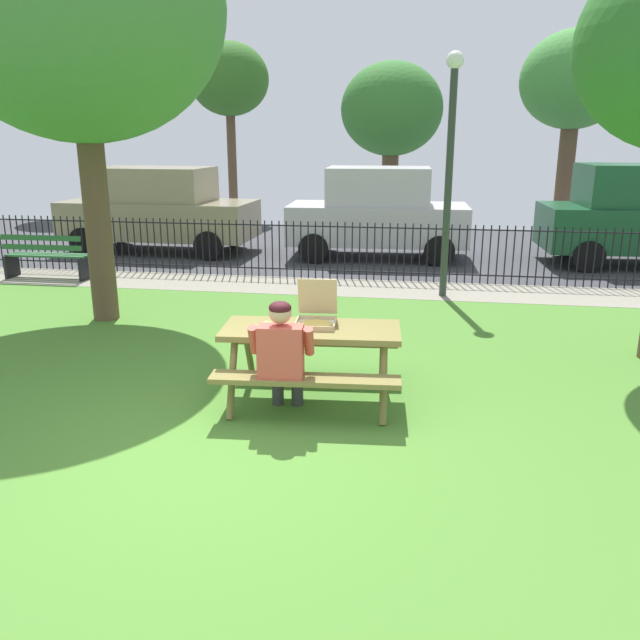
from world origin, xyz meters
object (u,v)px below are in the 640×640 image
Objects in this scene: parked_car_far_left at (158,208)px; far_tree_midright at (574,82)px; pizza_box_open at (316,316)px; lamp_post_walkway at (450,151)px; picnic_table_foreground at (311,344)px; far_tree_center at (392,111)px; parked_car_left at (378,212)px; adult_at_table at (282,354)px; park_bench_left at (47,257)px; far_tree_midleft at (229,81)px; tree_near_table at (77,7)px; pizza_slice_on_table at (268,324)px; far_tree_left at (79,90)px.

far_tree_midright reaches higher than parked_car_far_left.
pizza_box_open is 5.09m from lamp_post_walkway.
picnic_table_foreground is 0.40× the size of far_tree_center.
pizza_box_open is 14.69m from far_tree_center.
parked_car_left is (0.06, 8.16, 0.41)m from picnic_table_foreground.
adult_at_table is 0.74× the size of park_bench_left.
far_tree_midleft reaches higher than parked_car_left.
far_tree_center reaches higher than lamp_post_walkway.
picnic_table_foreground is 0.35× the size of far_tree_midleft.
far_tree_midleft reaches higher than far_tree_center.
tree_near_table reaches higher than far_tree_midright.
pizza_slice_on_table is 14.81m from far_tree_center.
parked_car_far_left is 1.12× the size of parked_car_left.
tree_near_table is 1.36× the size of parked_car_far_left.
parked_car_far_left is (0.94, 3.20, 0.59)m from park_bench_left.
far_tree_midright reaches higher than picnic_table_foreground.
lamp_post_walkway is at bearing -27.62° from parked_car_far_left.
tree_near_table is at bearing -45.21° from park_bench_left.
parked_car_left is at bearing 86.34° from pizza_slice_on_table.
far_tree_left is (-9.79, 14.57, 3.28)m from pizza_slice_on_table.
adult_at_table is at bearing -60.74° from parked_car_far_left.
pizza_slice_on_table reaches higher than picnic_table_foreground.
lamp_post_walkway is 0.70× the size of far_tree_midright.
adult_at_table is 0.30× the size of lamp_post_walkway.
lamp_post_walkway is at bearing -40.05° from far_tree_left.
parked_car_left is 0.72× the size of far_tree_left.
lamp_post_walkway is 0.72× the size of far_tree_midleft.
park_bench_left is 0.26× the size of tree_near_table.
park_bench_left is at bearing -66.15° from far_tree_left.
lamp_post_walkway is at bearing 73.11° from picnic_table_foreground.
lamp_post_walkway is (7.44, -0.20, 1.98)m from park_bench_left.
parked_car_far_left is (-6.50, 3.40, -1.39)m from lamp_post_walkway.
parked_car_far_left is at bearing 179.99° from parked_car_left.
park_bench_left is 5.17m from tree_near_table.
adult_at_table is 0.30× the size of parked_car_left.
parked_car_left is at bearing 27.84° from park_bench_left.
park_bench_left reaches higher than pizza_slice_on_table.
far_tree_midright is (8.76, 12.07, -0.15)m from tree_near_table.
parked_car_left is at bearing 112.13° from lamp_post_walkway.
adult_at_table is at bearing -90.52° from far_tree_center.
pizza_box_open is 0.13× the size of parked_car_left.
pizza_slice_on_table is 17.86m from far_tree_left.
far_tree_center is (5.00, 6.43, 2.36)m from parked_car_far_left.
lamp_post_walkway reaches higher than adult_at_table.
far_tree_center is (-1.50, 9.83, 0.97)m from lamp_post_walkway.
tree_near_table is (-3.60, 2.40, 3.41)m from pizza_box_open.
tree_near_table is 14.92m from far_tree_midright.
tree_near_table reaches higher than far_tree_center.
parked_car_left is 0.73× the size of far_tree_midleft.
adult_at_table is at bearing -63.56° from pizza_slice_on_table.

